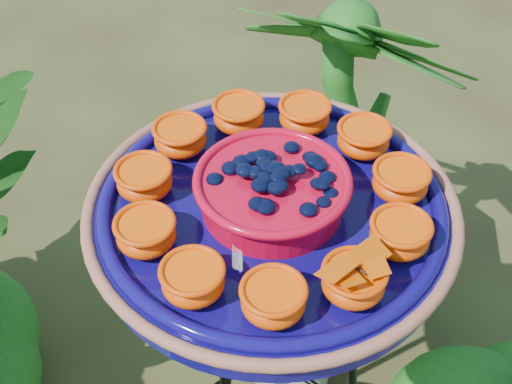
% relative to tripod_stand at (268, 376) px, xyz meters
% --- Properties ---
extents(tripod_stand, '(0.36, 0.38, 0.96)m').
position_rel_tripod_stand_xyz_m(tripod_stand, '(0.00, 0.00, 0.00)').
color(tripod_stand, black).
rests_on(tripod_stand, ground).
extents(feeder_dish, '(0.51, 0.51, 0.11)m').
position_rel_tripod_stand_xyz_m(feeder_dish, '(0.00, -0.00, 0.42)').
color(feeder_dish, '#0E075B').
rests_on(feeder_dish, tripod_stand).
extents(shrub_back_right, '(0.77, 0.77, 0.99)m').
position_rel_tripod_stand_xyz_m(shrub_back_right, '(0.52, 0.48, -0.09)').
color(shrub_back_right, '#195216').
rests_on(shrub_back_right, ground).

